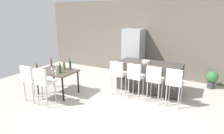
{
  "coord_description": "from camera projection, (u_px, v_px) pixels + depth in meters",
  "views": [
    {
      "loc": [
        2.02,
        -4.69,
        2.41
      ],
      "look_at": [
        -0.63,
        0.24,
        0.85
      ],
      "focal_mm": 31.11,
      "sensor_mm": 36.0,
      "label": 1
    }
  ],
  "objects": [
    {
      "name": "dining_chair_near",
      "position": [
        30.0,
        78.0,
        5.32
      ],
      "size": [
        0.41,
        0.41,
        1.05
      ],
      "color": "silver",
      "rests_on": "ground_plane"
    },
    {
      "name": "back_wall",
      "position": [
        156.0,
        39.0,
        7.39
      ],
      "size": [
        10.0,
        0.12,
        2.9
      ],
      "primitive_type": "cube",
      "color": "#665B51",
      "rests_on": "ground_plane"
    },
    {
      "name": "bar_chair_middle",
      "position": [
        135.0,
        75.0,
        5.53
      ],
      "size": [
        0.42,
        0.42,
        1.05
      ],
      "color": "silver",
      "rests_on": "ground_plane"
    },
    {
      "name": "bar_chair_left",
      "position": [
        118.0,
        73.0,
        5.78
      ],
      "size": [
        0.41,
        0.41,
        1.05
      ],
      "color": "silver",
      "rests_on": "ground_plane"
    },
    {
      "name": "refrigerator",
      "position": [
        133.0,
        53.0,
        7.5
      ],
      "size": [
        0.72,
        0.68,
        1.84
      ],
      "primitive_type": "cube",
      "color": "#939699",
      "rests_on": "ground_plane"
    },
    {
      "name": "wine_bottle_right",
      "position": [
        60.0,
        69.0,
        5.59
      ],
      "size": [
        0.08,
        0.08,
        0.31
      ],
      "color": "#194723",
      "rests_on": "dining_table"
    },
    {
      "name": "bar_chair_right",
      "position": [
        155.0,
        78.0,
        5.27
      ],
      "size": [
        0.41,
        0.41,
        1.05
      ],
      "color": "silver",
      "rests_on": "ground_plane"
    },
    {
      "name": "wine_bottle_left",
      "position": [
        70.0,
        65.0,
        5.98
      ],
      "size": [
        0.06,
        0.06,
        0.36
      ],
      "color": "#194723",
      "rests_on": "dining_table"
    },
    {
      "name": "bar_chair_far",
      "position": [
        175.0,
        81.0,
        5.03
      ],
      "size": [
        0.41,
        0.41,
        1.05
      ],
      "color": "silver",
      "rests_on": "ground_plane"
    },
    {
      "name": "ground_plane",
      "position": [
        128.0,
        100.0,
        5.55
      ],
      "size": [
        10.0,
        10.0,
        0.0
      ],
      "primitive_type": "plane",
      "color": "#ADA89E"
    },
    {
      "name": "fruit_bowl",
      "position": [
        146.0,
        62.0,
        6.02
      ],
      "size": [
        0.24,
        0.24,
        0.07
      ],
      "primitive_type": "cylinder",
      "color": "beige",
      "rests_on": "kitchen_island"
    },
    {
      "name": "kitchen_island",
      "position": [
        149.0,
        77.0,
        6.16
      ],
      "size": [
        1.95,
        0.77,
        0.92
      ],
      "primitive_type": "cube",
      "color": "#383330",
      "rests_on": "ground_plane"
    },
    {
      "name": "wine_bottle_near",
      "position": [
        51.0,
        62.0,
        6.27
      ],
      "size": [
        0.07,
        0.07,
        0.31
      ],
      "color": "brown",
      "rests_on": "dining_table"
    },
    {
      "name": "wine_glass_corner",
      "position": [
        52.0,
        68.0,
        5.65
      ],
      "size": [
        0.07,
        0.07,
        0.17
      ],
      "color": "silver",
      "rests_on": "dining_table"
    },
    {
      "name": "wine_bottle_inner",
      "position": [
        64.0,
        66.0,
        5.85
      ],
      "size": [
        0.08,
        0.08,
        0.31
      ],
      "color": "brown",
      "rests_on": "dining_table"
    },
    {
      "name": "wine_glass_far",
      "position": [
        55.0,
        70.0,
        5.42
      ],
      "size": [
        0.07,
        0.07,
        0.17
      ],
      "color": "silver",
      "rests_on": "dining_table"
    },
    {
      "name": "wine_bottle_end",
      "position": [
        37.0,
        68.0,
        5.75
      ],
      "size": [
        0.06,
        0.06,
        0.27
      ],
      "color": "brown",
      "rests_on": "dining_table"
    },
    {
      "name": "dining_chair_far",
      "position": [
        44.0,
        81.0,
        5.08
      ],
      "size": [
        0.42,
        0.42,
        1.05
      ],
      "color": "silver",
      "rests_on": "ground_plane"
    },
    {
      "name": "potted_plant",
      "position": [
        212.0,
        79.0,
        6.37
      ],
      "size": [
        0.37,
        0.37,
        0.57
      ],
      "color": "#38383D",
      "rests_on": "ground_plane"
    },
    {
      "name": "wine_glass_middle",
      "position": [
        56.0,
        65.0,
        6.03
      ],
      "size": [
        0.07,
        0.07,
        0.17
      ],
      "color": "silver",
      "rests_on": "dining_table"
    },
    {
      "name": "dining_table",
      "position": [
        57.0,
        73.0,
        5.86
      ],
      "size": [
        1.14,
        0.81,
        0.74
      ],
      "color": "#4C4238",
      "rests_on": "ground_plane"
    }
  ]
}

